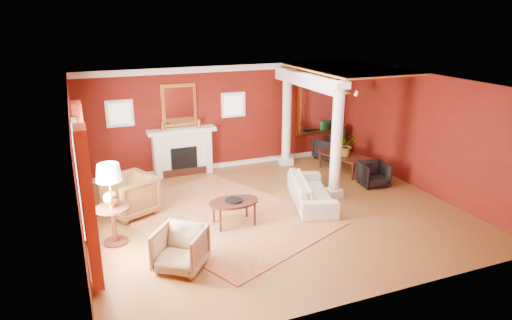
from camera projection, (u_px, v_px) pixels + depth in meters
name	position (u px, v px, depth m)	size (l,w,h in m)	color
ground	(275.00, 212.00, 10.24)	(8.00, 8.00, 0.00)	brown
room_shell	(276.00, 125.00, 9.62)	(8.04, 7.04, 2.92)	#64100E
fireplace	(183.00, 151.00, 12.50)	(1.85, 0.42, 1.29)	white
overmantel_mirror	(179.00, 105.00, 12.24)	(0.95, 0.07, 1.15)	gold
flank_window_left	(120.00, 113.00, 11.72)	(0.70, 0.07, 0.70)	white
flank_window_right	(233.00, 105.00, 12.83)	(0.70, 0.07, 0.70)	white
left_window	(85.00, 186.00, 7.88)	(0.21, 2.55, 2.60)	white
column_front	(337.00, 140.00, 10.67)	(0.36, 0.36, 2.80)	white
column_back	(287.00, 117.00, 13.05)	(0.36, 0.36, 2.80)	white
header_beam	(306.00, 80.00, 11.71)	(0.30, 3.20, 0.32)	white
amber_ceiling	(348.00, 69.00, 11.91)	(2.30, 3.40, 0.04)	#ED9445
dining_mirror	(316.00, 107.00, 13.84)	(1.30, 0.07, 1.70)	gold
chandelier	(347.00, 92.00, 12.16)	(0.60, 0.62, 0.75)	#AD7436
crown_trim	(224.00, 68.00, 12.42)	(8.00, 0.08, 0.16)	white
base_trim	(226.00, 164.00, 13.27)	(8.00, 0.08, 0.12)	white
rug	(223.00, 216.00, 10.02)	(3.29, 4.39, 0.02)	maroon
sofa	(312.00, 187.00, 10.62)	(2.09, 0.61, 0.82)	beige
armchair_leopard	(129.00, 194.00, 9.97)	(0.97, 0.91, 1.00)	black
armchair_stripe	(180.00, 247.00, 7.88)	(0.80, 0.75, 0.82)	tan
coffee_table	(234.00, 203.00, 9.50)	(1.07, 1.07, 0.54)	black
coffee_book	(231.00, 195.00, 9.49)	(0.16, 0.02, 0.22)	black
side_table	(110.00, 190.00, 8.55)	(0.65, 0.65, 1.62)	black
dining_table	(345.00, 158.00, 12.76)	(1.39, 0.49, 0.77)	black
dining_chair_near	(374.00, 173.00, 11.72)	(0.66, 0.62, 0.68)	black
dining_chair_far	(328.00, 147.00, 13.87)	(0.72, 0.68, 0.74)	black
green_urn	(339.00, 145.00, 14.01)	(0.41, 0.41, 0.99)	#154422
potted_plant	(347.00, 138.00, 12.50)	(0.54, 0.60, 0.46)	#26591E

